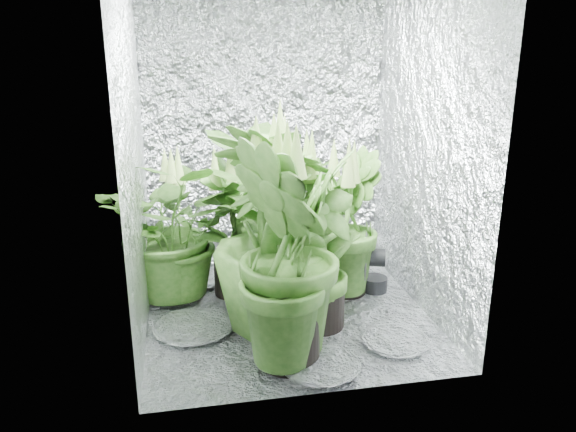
# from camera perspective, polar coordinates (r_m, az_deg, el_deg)

# --- Properties ---
(ground) EXTENTS (1.60, 1.60, 0.00)m
(ground) POSITION_cam_1_polar(r_m,az_deg,el_deg) (3.35, -0.07, -9.83)
(ground) COLOR silver
(ground) RESTS_ON ground
(walls) EXTENTS (1.62, 1.62, 2.00)m
(walls) POSITION_cam_1_polar(r_m,az_deg,el_deg) (3.03, -0.08, 7.25)
(walls) COLOR silver
(walls) RESTS_ON ground
(plant_a) EXTENTS (0.97, 0.97, 0.96)m
(plant_a) POSITION_cam_1_polar(r_m,az_deg,el_deg) (3.44, -11.68, -1.22)
(plant_a) COLOR black
(plant_a) RESTS_ON ground
(plant_b) EXTENTS (0.64, 0.64, 0.95)m
(plant_b) POSITION_cam_1_polar(r_m,az_deg,el_deg) (3.46, -5.58, -1.24)
(plant_b) COLOR black
(plant_b) RESTS_ON ground
(plant_c) EXTENTS (0.59, 0.59, 0.98)m
(plant_c) POSITION_cam_1_polar(r_m,az_deg,el_deg) (3.48, 5.95, -0.93)
(plant_c) COLOR black
(plant_c) RESTS_ON ground
(plant_d) EXTENTS (0.86, 0.86, 1.23)m
(plant_d) POSITION_cam_1_polar(r_m,az_deg,el_deg) (2.94, -1.68, -1.73)
(plant_d) COLOR black
(plant_d) RESTS_ON ground
(plant_e) EXTENTS (1.15, 1.15, 1.11)m
(plant_e) POSITION_cam_1_polar(r_m,az_deg,el_deg) (3.32, -0.19, -0.22)
(plant_e) COLOR black
(plant_e) RESTS_ON ground
(plant_f) EXTENTS (0.71, 0.71, 1.08)m
(plant_f) POSITION_cam_1_polar(r_m,az_deg,el_deg) (3.03, 3.33, -2.64)
(plant_f) COLOR black
(plant_f) RESTS_ON ground
(plant_g) EXTENTS (0.67, 0.67, 1.22)m
(plant_g) POSITION_cam_1_polar(r_m,az_deg,el_deg) (2.64, 0.18, -4.08)
(plant_g) COLOR black
(plant_g) RESTS_ON ground
(circulation_fan) EXTENTS (0.21, 0.34, 0.40)m
(circulation_fan) POSITION_cam_1_polar(r_m,az_deg,el_deg) (3.61, 8.35, -4.99)
(circulation_fan) COLOR black
(circulation_fan) RESTS_ON ground
(plant_label) EXTENTS (0.05, 0.03, 0.08)m
(plant_label) POSITION_cam_1_polar(r_m,az_deg,el_deg) (2.73, 1.64, -9.45)
(plant_label) COLOR white
(plant_label) RESTS_ON plant_g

